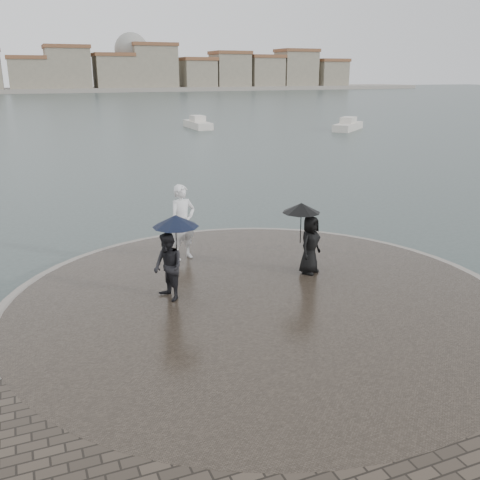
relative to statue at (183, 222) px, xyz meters
name	(u,v)px	position (x,y,z in m)	size (l,w,h in m)	color
ground	(339,385)	(0.87, -6.99, -1.46)	(400.00, 400.00, 0.00)	#2B3835
kerb_ring	(260,305)	(0.87, -3.49, -1.30)	(12.50, 12.50, 0.32)	gray
quay_tip	(260,304)	(0.87, -3.49, -1.28)	(11.90, 11.90, 0.36)	#2D261E
statue	(183,222)	(0.00, 0.00, 0.00)	(0.80, 0.52, 2.19)	white
visitor_left	(170,253)	(-1.11, -2.69, 0.04)	(1.20, 1.12, 2.04)	black
visitor_right	(308,234)	(2.73, -2.42, 0.01)	(1.22, 1.03, 1.95)	black
far_skyline	(3,72)	(-5.42, 153.71, 4.15)	(260.00, 20.00, 37.00)	gray
boats	(186,130)	(10.72, 34.73, -1.08)	(40.29, 12.81, 1.50)	beige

